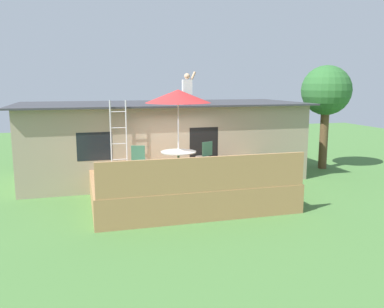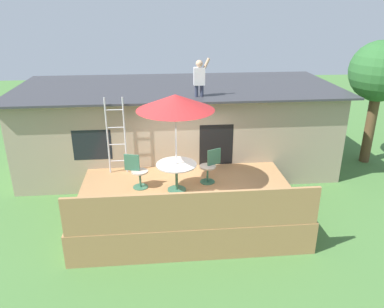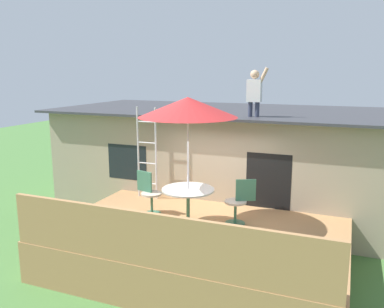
{
  "view_description": "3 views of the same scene",
  "coord_description": "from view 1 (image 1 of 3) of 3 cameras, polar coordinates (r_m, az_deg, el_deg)",
  "views": [
    {
      "loc": [
        -3.01,
        -11.34,
        3.52
      ],
      "look_at": [
        0.37,
        0.8,
        1.31
      ],
      "focal_mm": 37.85,
      "sensor_mm": 36.0,
      "label": 1
    },
    {
      "loc": [
        -0.7,
        -8.8,
        5.38
      ],
      "look_at": [
        0.18,
        0.42,
        1.64
      ],
      "focal_mm": 35.45,
      "sensor_mm": 36.0,
      "label": 2
    },
    {
      "loc": [
        2.63,
        -6.93,
        3.79
      ],
      "look_at": [
        -0.51,
        0.86,
        2.06
      ],
      "focal_mm": 37.23,
      "sensor_mm": 36.0,
      "label": 3
    }
  ],
  "objects": [
    {
      "name": "person_figure",
      "position": [
        13.82,
        -0.66,
        9.49
      ],
      "size": [
        0.47,
        0.2,
        1.11
      ],
      "color": "#33384C",
      "rests_on": "house"
    },
    {
      "name": "patio_chair_right",
      "position": [
        12.55,
        1.72,
        -0.43
      ],
      "size": [
        0.59,
        0.44,
        0.92
      ],
      "rotation": [
        0.0,
        0.0,
        -2.71
      ],
      "color": "#33664C",
      "rests_on": "deck"
    },
    {
      "name": "step_ladder",
      "position": [
        12.8,
        -10.28,
        2.54
      ],
      "size": [
        0.52,
        0.04,
        2.2
      ],
      "color": "silver",
      "rests_on": "deck"
    },
    {
      "name": "patio_table",
      "position": [
        11.88,
        -1.93,
        -0.39
      ],
      "size": [
        1.04,
        1.04,
        0.74
      ],
      "color": "#33664C",
      "rests_on": "deck"
    },
    {
      "name": "house",
      "position": [
        15.39,
        -4.14,
        2.03
      ],
      "size": [
        10.5,
        4.5,
        2.8
      ],
      "color": "gray",
      "rests_on": "ground"
    },
    {
      "name": "patio_umbrella",
      "position": [
        11.69,
        -1.98,
        8.13
      ],
      "size": [
        1.9,
        1.9,
        2.54
      ],
      "color": "silver",
      "rests_on": "deck"
    },
    {
      "name": "ground_plane",
      "position": [
        12.25,
        -0.69,
        -6.74
      ],
      "size": [
        40.0,
        40.0,
        0.0
      ],
      "primitive_type": "plane",
      "color": "#477538"
    },
    {
      "name": "deck_railing",
      "position": [
        10.21,
        1.97,
        -2.89
      ],
      "size": [
        5.48,
        0.08,
        0.9
      ],
      "primitive_type": "cube",
      "color": "#A87A4C",
      "rests_on": "deck"
    },
    {
      "name": "backyard_tree",
      "position": [
        17.49,
        18.4,
        8.29
      ],
      "size": [
        2.01,
        2.01,
        4.24
      ],
      "color": "brown",
      "rests_on": "ground"
    },
    {
      "name": "deck",
      "position": [
        12.14,
        -0.69,
        -4.93
      ],
      "size": [
        5.58,
        3.8,
        0.8
      ],
      "primitive_type": "cube",
      "color": "#A87A4C",
      "rests_on": "ground"
    },
    {
      "name": "patio_chair_left",
      "position": [
        11.98,
        -6.97,
        -1.0
      ],
      "size": [
        0.61,
        0.44,
        0.92
      ],
      "rotation": [
        0.0,
        0.0,
        -0.26
      ],
      "color": "#33664C",
      "rests_on": "deck"
    }
  ]
}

